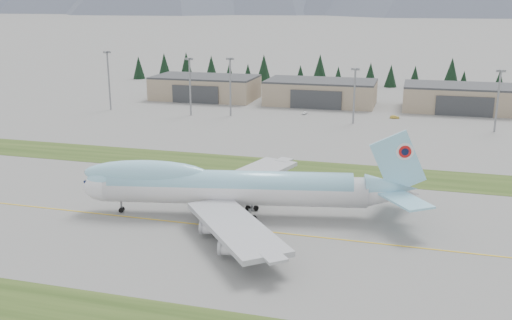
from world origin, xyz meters
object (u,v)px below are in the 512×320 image
(boeing_747_freighter, at_px, (231,187))
(hangar_left, at_px, (205,87))
(service_vehicle_a, at_px, (305,114))
(service_vehicle_b, at_px, (395,119))
(hangar_right, at_px, (462,98))
(hangar_center, at_px, (321,92))

(boeing_747_freighter, relative_size, hangar_left, 1.54)
(service_vehicle_a, bearing_deg, boeing_747_freighter, -76.02)
(hangar_left, relative_size, service_vehicle_a, 13.61)
(boeing_747_freighter, distance_m, service_vehicle_b, 121.59)
(hangar_right, bearing_deg, service_vehicle_b, -136.45)
(boeing_747_freighter, xyz_separation_m, hangar_center, (-3.90, 142.91, -1.00))
(boeing_747_freighter, xyz_separation_m, service_vehicle_a, (-6.17, 116.95, -6.39))
(boeing_747_freighter, relative_size, hangar_right, 1.54)
(hangar_left, height_order, hangar_center, same)
(hangar_left, xyz_separation_m, service_vehicle_b, (88.53, -25.16, -5.39))
(hangar_left, bearing_deg, hangar_center, 0.00)
(hangar_left, bearing_deg, hangar_right, 0.00)
(hangar_left, height_order, hangar_right, same)
(hangar_center, relative_size, service_vehicle_a, 13.61)
(hangar_center, xyz_separation_m, service_vehicle_b, (33.53, -25.16, -5.39))
(hangar_center, bearing_deg, boeing_747_freighter, -88.44)
(service_vehicle_a, bearing_deg, service_vehicle_b, 12.24)
(hangar_right, relative_size, service_vehicle_a, 13.61)
(hangar_center, distance_m, hangar_right, 60.00)
(hangar_center, height_order, service_vehicle_a, hangar_center)
(boeing_747_freighter, relative_size, service_vehicle_b, 19.98)
(hangar_center, relative_size, service_vehicle_b, 12.97)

